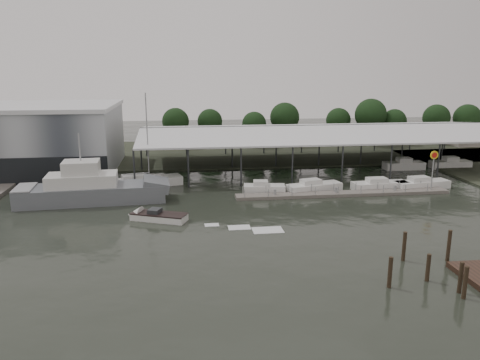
{
  "coord_description": "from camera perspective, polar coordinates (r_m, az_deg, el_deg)",
  "views": [
    {
      "loc": [
        -5.44,
        -46.17,
        16.19
      ],
      "look_at": [
        1.5,
        9.69,
        2.5
      ],
      "focal_mm": 35.0,
      "sensor_mm": 36.0,
      "label": 1
    }
  ],
  "objects": [
    {
      "name": "white_sailboat",
      "position": [
        66.06,
        -11.55,
        -0.22
      ],
      "size": [
        10.3,
        5.31,
        13.02
      ],
      "rotation": [
        0.0,
        0.0,
        0.29
      ],
      "color": "white",
      "rests_on": "ground"
    },
    {
      "name": "moored_cruiser_1",
      "position": [
        62.96,
        8.99,
        -0.83
      ],
      "size": [
        7.75,
        3.91,
        1.7
      ],
      "rotation": [
        0.0,
        0.0,
        0.24
      ],
      "color": "white",
      "rests_on": "ground"
    },
    {
      "name": "grey_trawler",
      "position": [
        59.82,
        -17.48,
        -1.11
      ],
      "size": [
        18.39,
        5.96,
        8.84
      ],
      "rotation": [
        0.0,
        0.0,
        0.07
      ],
      "color": "slate",
      "rests_on": "ground"
    },
    {
      "name": "ground",
      "position": [
        49.23,
        -0.34,
        -5.53
      ],
      "size": [
        200.0,
        200.0,
        0.0
      ],
      "primitive_type": "plane",
      "color": "#252A22",
      "rests_on": "ground"
    },
    {
      "name": "moored_cruiser_0",
      "position": [
        61.53,
        2.92,
        -1.01
      ],
      "size": [
        5.65,
        2.93,
        1.7
      ],
      "rotation": [
        0.0,
        0.0,
        -0.14
      ],
      "color": "white",
      "rests_on": "ground"
    },
    {
      "name": "speedboat_underway",
      "position": [
        51.63,
        -10.41,
        -4.38
      ],
      "size": [
        16.88,
        8.2,
        2.0
      ],
      "rotation": [
        0.0,
        0.0,
        2.75
      ],
      "color": "white",
      "rests_on": "ground"
    },
    {
      "name": "covered_boat_shed",
      "position": [
        78.14,
        9.72,
        6.08
      ],
      "size": [
        58.24,
        24.0,
        6.96
      ],
      "color": "silver",
      "rests_on": "ground"
    },
    {
      "name": "mooring_pilings",
      "position": [
        39.99,
        22.35,
        -9.82
      ],
      "size": [
        7.4,
        7.26,
        3.38
      ],
      "color": "#36291B",
      "rests_on": "ground"
    },
    {
      "name": "moored_cruiser_3",
      "position": [
        68.36,
        21.25,
        -0.45
      ],
      "size": [
        7.85,
        3.25,
        1.7
      ],
      "rotation": [
        0.0,
        0.0,
        0.14
      ],
      "color": "white",
      "rests_on": "ground"
    },
    {
      "name": "moored_cruiser_2",
      "position": [
        65.81,
        16.63,
        -0.61
      ],
      "size": [
        7.69,
        2.62,
        1.7
      ],
      "rotation": [
        0.0,
        0.0,
        0.06
      ],
      "color": "white",
      "rests_on": "ground"
    },
    {
      "name": "storage_warehouse",
      "position": [
        80.13,
        -23.45,
        4.72
      ],
      "size": [
        24.5,
        20.5,
        10.5
      ],
      "color": "#A3A8AD",
      "rests_on": "ground"
    },
    {
      "name": "floating_dock",
      "position": [
        61.87,
        12.47,
        -1.64
      ],
      "size": [
        28.0,
        2.0,
        1.4
      ],
      "color": "slate",
      "rests_on": "ground"
    },
    {
      "name": "land_strip_far",
      "position": [
        89.79,
        -3.5,
        3.32
      ],
      "size": [
        140.0,
        30.0,
        0.3
      ],
      "color": "#383E2E",
      "rests_on": "ground"
    },
    {
      "name": "shell_fuel_sign",
      "position": [
        66.01,
        22.52,
        1.91
      ],
      "size": [
        1.1,
        0.18,
        5.55
      ],
      "color": "#94979A",
      "rests_on": "ground"
    },
    {
      "name": "horizon_tree_line",
      "position": [
        99.81,
        11.44,
        7.32
      ],
      "size": [
        66.79,
        9.85,
        9.79
      ],
      "color": "#312116",
      "rests_on": "ground"
    }
  ]
}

